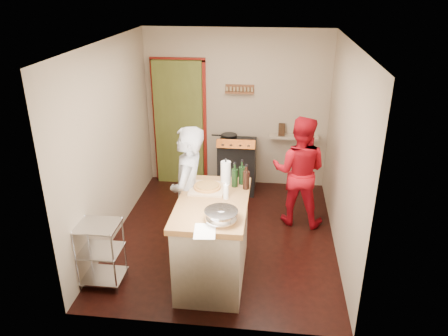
{
  "coord_description": "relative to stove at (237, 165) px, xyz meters",
  "views": [
    {
      "loc": [
        0.6,
        -5.17,
        3.3
      ],
      "look_at": [
        -0.0,
        0.0,
        1.02
      ],
      "focal_mm": 35.0,
      "sensor_mm": 36.0,
      "label": 1
    }
  ],
  "objects": [
    {
      "name": "person_stripe",
      "position": [
        -0.42,
        -1.99,
        0.43
      ],
      "size": [
        0.45,
        0.66,
        1.75
      ],
      "primitive_type": "imported",
      "rotation": [
        0.0,
        0.0,
        -1.62
      ],
      "color": "#9F9FA4",
      "rests_on": "ground"
    },
    {
      "name": "stove",
      "position": [
        0.0,
        0.0,
        0.0
      ],
      "size": [
        0.6,
        0.63,
        1.0
      ],
      "color": "black",
      "rests_on": "ground"
    },
    {
      "name": "floor",
      "position": [
        -0.05,
        -1.42,
        -0.45
      ],
      "size": [
        3.5,
        3.5,
        0.0
      ],
      "primitive_type": "plane",
      "color": "black",
      "rests_on": "ground"
    },
    {
      "name": "right_wall",
      "position": [
        1.45,
        -1.42,
        0.85
      ],
      "size": [
        0.04,
        3.5,
        2.6
      ],
      "primitive_type": "cube",
      "color": "gray",
      "rests_on": "ground"
    },
    {
      "name": "island",
      "position": [
        -0.07,
        -2.32,
        0.08
      ],
      "size": [
        0.79,
        1.46,
        1.31
      ],
      "color": "beige",
      "rests_on": "ground"
    },
    {
      "name": "wire_shelving",
      "position": [
        -1.33,
        -2.62,
        -0.01
      ],
      "size": [
        0.48,
        0.4,
        0.8
      ],
      "color": "silver",
      "rests_on": "ground"
    },
    {
      "name": "ceiling",
      "position": [
        -0.05,
        -1.42,
        2.16
      ],
      "size": [
        3.0,
        3.5,
        0.02
      ],
      "primitive_type": "cube",
      "color": "white",
      "rests_on": "back_wall"
    },
    {
      "name": "person_red",
      "position": [
        0.95,
        -0.92,
        0.35
      ],
      "size": [
        0.88,
        0.74,
        1.6
      ],
      "primitive_type": "imported",
      "rotation": [
        0.0,
        0.0,
        2.95
      ],
      "color": "#AC0B17",
      "rests_on": "ground"
    },
    {
      "name": "left_wall",
      "position": [
        -1.55,
        -1.42,
        0.85
      ],
      "size": [
        0.04,
        3.5,
        2.6
      ],
      "primitive_type": "cube",
      "color": "gray",
      "rests_on": "ground"
    },
    {
      "name": "back_wall",
      "position": [
        -0.69,
        0.36,
        0.68
      ],
      "size": [
        3.0,
        0.44,
        2.6
      ],
      "color": "gray",
      "rests_on": "ground"
    }
  ]
}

